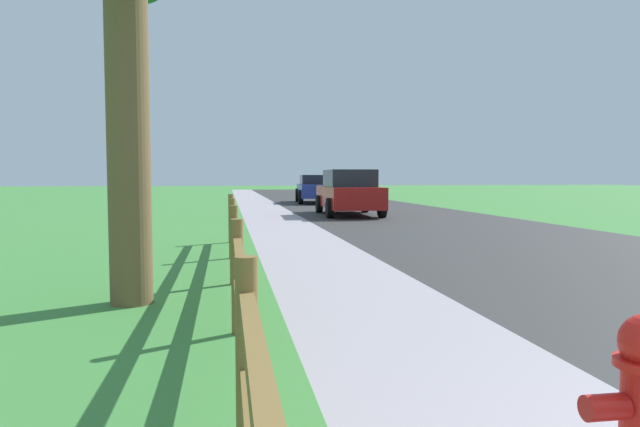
{
  "coord_description": "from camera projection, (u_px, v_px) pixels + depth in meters",
  "views": [
    {
      "loc": [
        -2.55,
        -0.53,
        1.42
      ],
      "look_at": [
        -1.08,
        8.43,
        0.82
      ],
      "focal_mm": 32.06,
      "sensor_mm": 36.0,
      "label": 1
    }
  ],
  "objects": [
    {
      "name": "road_asphalt",
      "position": [
        351.0,
        205.0,
        28.18
      ],
      "size": [
        7.0,
        66.0,
        0.01
      ],
      "primitive_type": "cube",
      "color": "#333333",
      "rests_on": "ground"
    },
    {
      "name": "parked_car_blue",
      "position": [
        316.0,
        188.0,
        30.38
      ],
      "size": [
        2.35,
        5.06,
        1.48
      ],
      "color": "navy",
      "rests_on": "ground"
    },
    {
      "name": "rail_fence",
      "position": [
        235.0,
        250.0,
        6.24
      ],
      "size": [
        0.11,
        12.03,
        1.04
      ],
      "color": "brown",
      "rests_on": "ground"
    },
    {
      "name": "curb_concrete",
      "position": [
        217.0,
        206.0,
        27.13
      ],
      "size": [
        6.0,
        66.0,
        0.01
      ],
      "primitive_type": "cube",
      "color": "#A199A1",
      "rests_on": "ground"
    },
    {
      "name": "parked_suv_red",
      "position": [
        349.0,
        192.0,
        20.76
      ],
      "size": [
        2.15,
        4.71,
        1.65
      ],
      "color": "maroon",
      "rests_on": "ground"
    },
    {
      "name": "grass_verge",
      "position": [
        185.0,
        206.0,
        26.89
      ],
      "size": [
        5.0,
        66.0,
        0.0
      ],
      "primitive_type": "cube",
      "color": "#40853B",
      "rests_on": "ground"
    },
    {
      "name": "ground_plane",
      "position": [
        284.0,
        208.0,
        25.64
      ],
      "size": [
        120.0,
        120.0,
        0.0
      ],
      "primitive_type": "plane",
      "color": "#40853B"
    }
  ]
}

